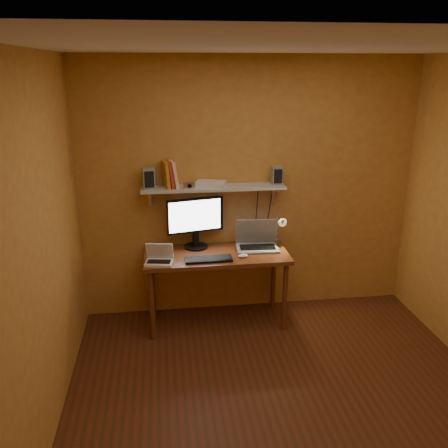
{
  "coord_description": "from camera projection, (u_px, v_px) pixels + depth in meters",
  "views": [
    {
      "loc": [
        -0.87,
        -2.98,
        2.48
      ],
      "look_at": [
        -0.32,
        1.18,
        1.08
      ],
      "focal_mm": 38.0,
      "sensor_mm": 36.0,
      "label": 1
    }
  ],
  "objects": [
    {
      "name": "room",
      "position": [
        292.0,
        246.0,
        3.29
      ],
      "size": [
        3.44,
        3.24,
        2.64
      ],
      "color": "#5A2717",
      "rests_on": "ground"
    },
    {
      "name": "shelf_camera",
      "position": [
        189.0,
        185.0,
        4.5
      ],
      "size": [
        0.12,
        0.06,
        0.07
      ],
      "color": "silver",
      "rests_on": "wall_shelf"
    },
    {
      "name": "keyboard",
      "position": [
        209.0,
        259.0,
        4.45
      ],
      "size": [
        0.44,
        0.15,
        0.02
      ],
      "primitive_type": "cube",
      "rotation": [
        0.0,
        0.0,
        0.02
      ],
      "color": "black",
      "rests_on": "desk"
    },
    {
      "name": "desk",
      "position": [
        216.0,
        262.0,
        4.64
      ],
      "size": [
        1.4,
        0.6,
        0.75
      ],
      "color": "brown",
      "rests_on": "ground"
    },
    {
      "name": "speaker_left",
      "position": [
        148.0,
        178.0,
        4.49
      ],
      "size": [
        0.13,
        0.13,
        0.2
      ],
      "primitive_type": "cube",
      "rotation": [
        0.0,
        0.0,
        0.16
      ],
      "color": "gray",
      "rests_on": "wall_shelf"
    },
    {
      "name": "wall_shelf",
      "position": [
        214.0,
        188.0,
        4.61
      ],
      "size": [
        1.4,
        0.25,
        0.21
      ],
      "color": "silver",
      "rests_on": "room"
    },
    {
      "name": "desk_lamp",
      "position": [
        280.0,
        226.0,
        4.75
      ],
      "size": [
        0.09,
        0.23,
        0.38
      ],
      "color": "silver",
      "rests_on": "desk"
    },
    {
      "name": "mouse",
      "position": [
        243.0,
        256.0,
        4.51
      ],
      "size": [
        0.11,
        0.08,
        0.03
      ],
      "primitive_type": "ellipsoid",
      "rotation": [
        0.0,
        0.0,
        0.2
      ],
      "color": "white",
      "rests_on": "desk"
    },
    {
      "name": "netbook",
      "position": [
        159.0,
        257.0,
        4.39
      ],
      "size": [
        0.28,
        0.22,
        0.19
      ],
      "rotation": [
        0.0,
        0.0,
        -0.16
      ],
      "color": "white",
      "rests_on": "desk"
    },
    {
      "name": "books",
      "position": [
        170.0,
        174.0,
        4.51
      ],
      "size": [
        0.17,
        0.19,
        0.26
      ],
      "color": "orange",
      "rests_on": "wall_shelf"
    },
    {
      "name": "laptop",
      "position": [
        257.0,
        240.0,
        4.75
      ],
      "size": [
        0.43,
        0.32,
        0.3
      ],
      "rotation": [
        0.0,
        0.0,
        -0.06
      ],
      "color": "gray",
      "rests_on": "desk"
    },
    {
      "name": "speaker_right",
      "position": [
        277.0,
        175.0,
        4.66
      ],
      "size": [
        0.1,
        0.1,
        0.18
      ],
      "primitive_type": "cube",
      "rotation": [
        0.0,
        0.0,
        0.04
      ],
      "color": "gray",
      "rests_on": "wall_shelf"
    },
    {
      "name": "monitor",
      "position": [
        195.0,
        220.0,
        4.68
      ],
      "size": [
        0.56,
        0.29,
        0.51
      ],
      "rotation": [
        0.0,
        0.0,
        0.21
      ],
      "color": "black",
      "rests_on": "desk"
    },
    {
      "name": "router",
      "position": [
        211.0,
        184.0,
        4.6
      ],
      "size": [
        0.33,
        0.27,
        0.05
      ],
      "primitive_type": "cube",
      "rotation": [
        0.0,
        0.0,
        -0.32
      ],
      "color": "white",
      "rests_on": "wall_shelf"
    }
  ]
}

